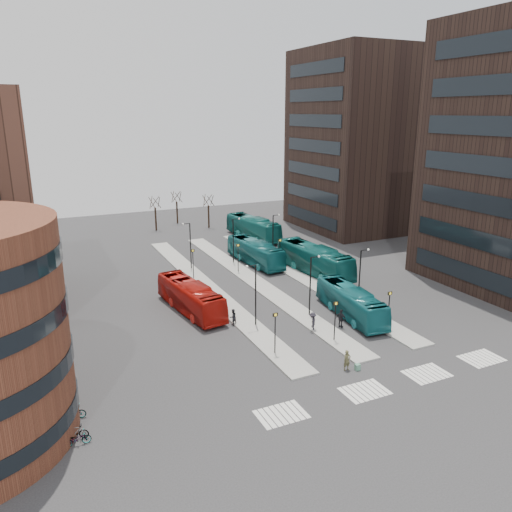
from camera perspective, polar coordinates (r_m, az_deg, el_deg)
name	(u,v)px	position (r m, az deg, el deg)	size (l,w,h in m)	color
ground	(413,416)	(37.14, 17.50, -17.07)	(160.00, 160.00, 0.00)	#2A2A2C
island_left	(208,288)	(58.71, -5.54, -3.65)	(2.50, 45.00, 0.15)	gray
island_mid	(254,281)	(60.83, -0.21, -2.85)	(2.50, 45.00, 0.15)	gray
island_right	(297,274)	(63.45, 4.72, -2.09)	(2.50, 45.00, 0.15)	gray
suitcase	(357,367)	(41.65, 11.52, -12.33)	(0.41, 0.32, 0.51)	#1C529F
red_bus	(190,297)	(51.93, -7.50, -4.64)	(2.65, 11.34, 3.16)	#B3150D
teal_bus_a	(351,302)	(51.19, 10.78, -5.20)	(2.52, 10.78, 3.00)	#15666D
teal_bus_b	(255,252)	(67.48, -0.11, 0.44)	(2.71, 11.57, 3.22)	#135C60
teal_bus_c	(314,260)	(63.83, 6.69, -0.41)	(3.04, 13.01, 3.62)	#125A58
teal_bus_d	(253,228)	(81.25, -0.34, 3.27)	(2.95, 12.61, 3.51)	#135F5B
traveller	(347,360)	(41.22, 10.36, -11.65)	(0.62, 0.41, 1.70)	brown
commuter_a	(233,317)	(48.63, -2.65, -6.97)	(0.78, 0.61, 1.61)	black
commuter_b	(341,319)	(48.64, 9.70, -7.06)	(1.06, 0.44, 1.81)	black
commuter_c	(313,322)	(47.56, 6.49, -7.47)	(1.18, 0.68, 1.83)	black
bicycle_near	(77,439)	(34.64, -19.78, -19.09)	(0.59, 1.69, 0.89)	gray
bicycle_mid	(76,432)	(35.22, -19.92, -18.38)	(0.46, 1.62, 0.97)	gray
bicycle_far	(72,412)	(37.22, -20.30, -16.41)	(0.64, 1.83, 0.96)	gray
crosswalk_stripes	(394,383)	(40.66, 15.52, -13.78)	(22.35, 2.40, 0.01)	silver
tower_far	(363,141)	(90.37, 12.09, 12.71)	(20.12, 20.00, 30.00)	black
sign_poles	(278,280)	(53.97, 2.53, -2.76)	(12.45, 22.12, 3.65)	black
lamp_posts	(266,257)	(58.31, 1.18, -0.09)	(14.04, 20.24, 6.12)	black
bare_trees	(180,212)	(90.06, -8.63, 4.99)	(10.97, 8.14, 5.90)	black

